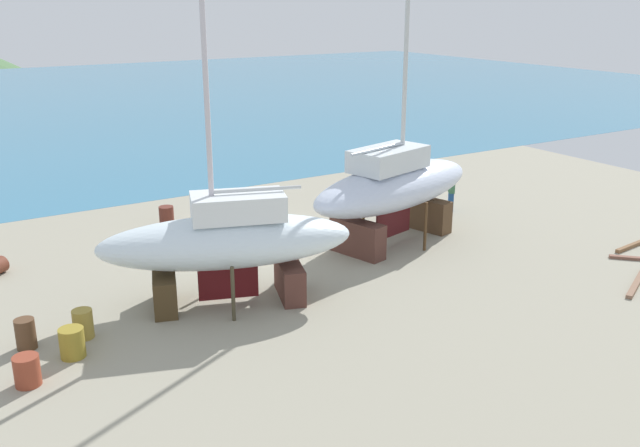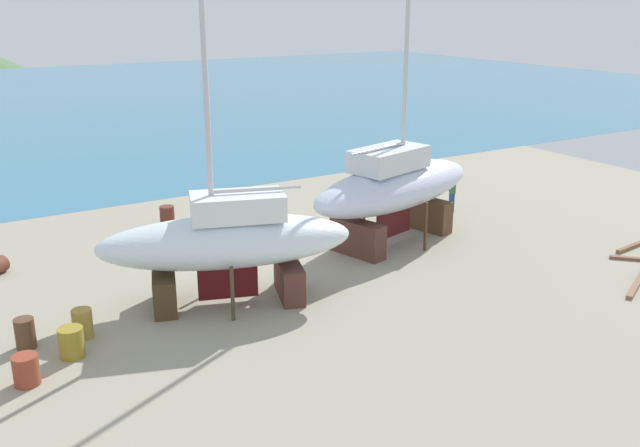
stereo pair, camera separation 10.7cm
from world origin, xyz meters
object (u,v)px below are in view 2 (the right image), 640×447
Objects in this scene: sailboat_small_center at (394,186)px; sailboat_mid_port at (227,241)px; barrel_tar_black at (413,187)px; barrel_tipped_right at (26,370)px; barrel_by_slipway at (71,342)px; barrel_rust_mid at (199,229)px; barrel_rust_near at (25,333)px; worker at (452,192)px; barrel_ochre at (167,216)px; barrel_tipped_left at (83,323)px.

sailboat_small_center is 8.23m from sailboat_mid_port.
barrel_tar_black is (13.32, 7.29, -1.74)m from sailboat_mid_port.
barrel_tipped_right is 1.58m from barrel_by_slipway.
barrel_rust_near is at bearing -141.42° from barrel_rust_mid.
sailboat_small_center is 17.84× the size of barrel_rust_near.
sailboat_mid_port reaches higher than barrel_tar_black.
worker is 3.47m from barrel_tar_black.
barrel_rust_mid is at bearing -174.55° from barrel_tar_black.
barrel_tipped_right is 0.91× the size of barrel_rust_near.
barrel_tipped_right is at bearing 48.95° from worker.
barrel_ochre is (7.48, 10.61, 0.03)m from barrel_tipped_right.
barrel_tipped_right is 2.64m from barrel_tipped_left.
barrel_rust_mid is 8.69m from barrel_tipped_left.
sailboat_small_center reaches higher than barrel_tipped_left.
barrel_by_slipway is (-13.12, -3.02, -1.86)m from sailboat_small_center.
barrel_by_slipway is at bearing -132.44° from barrel_rust_mid.
barrel_rust_near is 1.52m from barrel_tipped_left.
sailboat_small_center is 9.82m from barrel_ochre.
barrel_rust_mid is 1.06× the size of barrel_by_slipway.
barrel_by_slipway is at bearing -118.11° from barrel_tipped_left.
barrel_tipped_left is at bearing -122.92° from barrel_ochre.
sailboat_small_center is 19.64× the size of barrel_tipped_right.
barrel_rust_near is at bearing 17.49° from sailboat_mid_port.
barrel_ochre is at bearing 57.08° from barrel_tipped_left.
sailboat_mid_port is 13.45m from worker.
barrel_ochre is 11.51m from barrel_by_slipway.
barrel_tar_black is (11.84, 1.13, -0.12)m from barrel_rust_mid.
sailboat_mid_port is at bearing 0.73° from barrel_tipped_left.
barrel_by_slipway is (1.31, 0.89, 0.02)m from barrel_tipped_right.
barrel_tipped_left is (-17.41, -3.96, -0.47)m from worker.
sailboat_mid_port is 16.98× the size of barrel_tipped_right.
barrel_ochre is at bearing 173.69° from barrel_tar_black.
barrel_rust_mid is 1.05× the size of barrel_tipped_left.
worker is 2.02× the size of barrel_tipped_left.
sailboat_small_center is 13.60m from barrel_by_slipway.
barrel_tipped_left is (-4.60, -0.06, -1.64)m from sailboat_mid_port.
worker is at bearing -98.49° from barrel_tar_black.
sailboat_mid_port is 5.49m from barrel_by_slipway.
barrel_tipped_left is at bearing -6.59° from barrel_rust_near.
barrel_rust_near is (-14.10, -1.84, -1.84)m from sailboat_small_center.
barrel_rust_near is at bearing 80.86° from barrel_tipped_right.
sailboat_small_center reaches higher than worker.
barrel_ochre is 0.97× the size of barrel_rust_near.
barrel_rust_near reaches higher than barrel_by_slipway.
barrel_rust_mid is (-6.52, 4.21, -1.83)m from sailboat_small_center.
barrel_by_slipway is at bearing 178.47° from sailboat_small_center.
barrel_rust_mid is at bearing -80.14° from barrel_ochre.
sailboat_mid_port reaches higher than barrel_ochre.
barrel_rust_mid is at bearing 45.72° from barrel_tipped_right.
barrel_tar_black is at bearing 25.08° from barrel_tipped_right.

